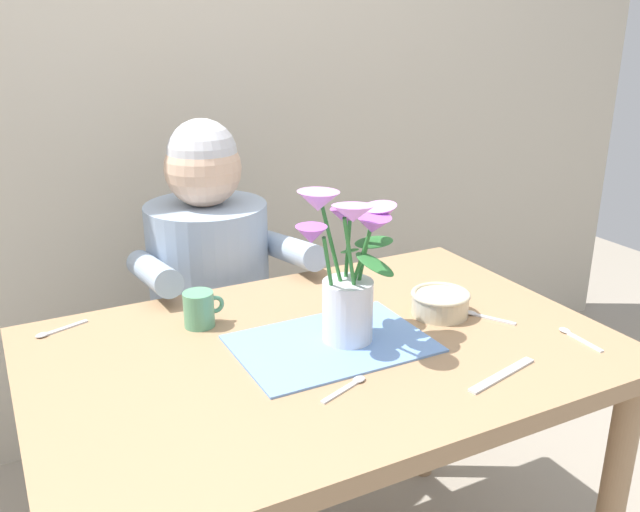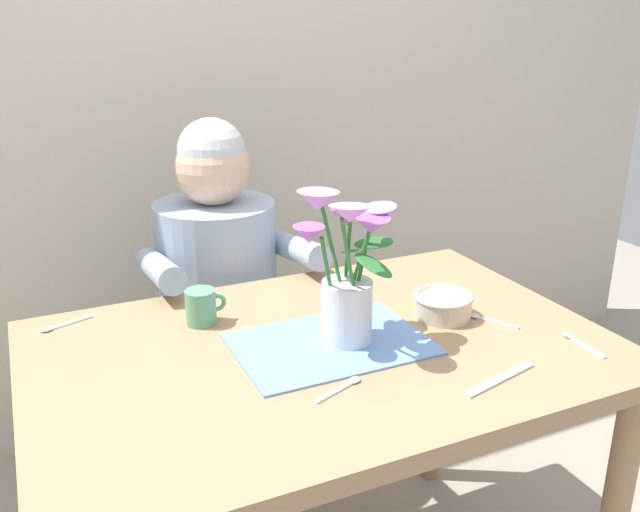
# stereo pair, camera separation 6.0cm
# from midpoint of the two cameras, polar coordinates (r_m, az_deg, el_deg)

# --- Properties ---
(wood_panel_backdrop) EXTENTS (4.00, 0.10, 2.50)m
(wood_panel_backdrop) POSITION_cam_midpoint_polar(r_m,az_deg,el_deg) (2.26, -10.67, 15.79)
(wood_panel_backdrop) COLOR beige
(wood_panel_backdrop) RESTS_ON ground_plane
(dining_table) EXTENTS (1.20, 0.80, 0.74)m
(dining_table) POSITION_cam_midpoint_polar(r_m,az_deg,el_deg) (1.47, 1.46, -10.88)
(dining_table) COLOR #9E7A56
(dining_table) RESTS_ON ground_plane
(seated_person) EXTENTS (0.45, 0.47, 1.14)m
(seated_person) POSITION_cam_midpoint_polar(r_m,az_deg,el_deg) (2.01, -7.56, -4.89)
(seated_person) COLOR #4C4C56
(seated_person) RESTS_ON ground_plane
(striped_placemat) EXTENTS (0.40, 0.28, 0.00)m
(striped_placemat) POSITION_cam_midpoint_polar(r_m,az_deg,el_deg) (1.43, 2.10, -7.43)
(striped_placemat) COLOR #6B93D1
(striped_placemat) RESTS_ON dining_table
(flower_vase) EXTENTS (0.24, 0.25, 0.33)m
(flower_vase) POSITION_cam_midpoint_polar(r_m,az_deg,el_deg) (1.38, 3.54, -1.15)
(flower_vase) COLOR silver
(flower_vase) RESTS_ON dining_table
(ceramic_bowl) EXTENTS (0.14, 0.14, 0.06)m
(ceramic_bowl) POSITION_cam_midpoint_polar(r_m,az_deg,el_deg) (1.57, 11.44, -4.06)
(ceramic_bowl) COLOR beige
(ceramic_bowl) RESTS_ON dining_table
(dinner_knife) EXTENTS (0.19, 0.06, 0.00)m
(dinner_knife) POSITION_cam_midpoint_polar(r_m,az_deg,el_deg) (1.35, 16.21, -9.97)
(dinner_knife) COLOR silver
(dinner_knife) RESTS_ON dining_table
(coffee_cup) EXTENTS (0.09, 0.07, 0.08)m
(coffee_cup) POSITION_cam_midpoint_polar(r_m,az_deg,el_deg) (1.52, -8.86, -4.27)
(coffee_cup) COLOR #569970
(coffee_cup) RESTS_ON dining_table
(spoon_0) EXTENTS (0.12, 0.06, 0.01)m
(spoon_0) POSITION_cam_midpoint_polar(r_m,az_deg,el_deg) (1.28, 3.51, -10.90)
(spoon_0) COLOR silver
(spoon_0) RESTS_ON dining_table
(spoon_1) EXTENTS (0.12, 0.05, 0.01)m
(spoon_1) POSITION_cam_midpoint_polar(r_m,az_deg,el_deg) (1.60, -20.22, -5.59)
(spoon_1) COLOR silver
(spoon_1) RESTS_ON dining_table
(spoon_2) EXTENTS (0.07, 0.11, 0.01)m
(spoon_2) POSITION_cam_midpoint_polar(r_m,az_deg,el_deg) (1.59, 14.84, -5.17)
(spoon_2) COLOR silver
(spoon_2) RESTS_ON dining_table
(spoon_3) EXTENTS (0.02, 0.12, 0.01)m
(spoon_3) POSITION_cam_midpoint_polar(r_m,az_deg,el_deg) (1.55, 21.97, -6.68)
(spoon_3) COLOR silver
(spoon_3) RESTS_ON dining_table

